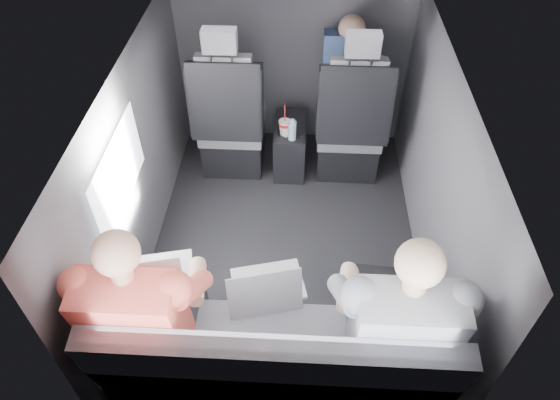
# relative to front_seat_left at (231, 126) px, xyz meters

# --- Properties ---
(floor) EXTENTS (2.60, 2.60, 0.00)m
(floor) POSITION_rel_front_seat_left_xyz_m (0.45, -0.84, -0.40)
(floor) COLOR black
(floor) RESTS_ON ground
(ceiling) EXTENTS (2.60, 2.60, 0.00)m
(ceiling) POSITION_rel_front_seat_left_xyz_m (0.45, -0.84, 0.95)
(ceiling) COLOR #B2B2AD
(ceiling) RESTS_ON panel_back
(panel_left) EXTENTS (0.02, 2.60, 1.35)m
(panel_left) POSITION_rel_front_seat_left_xyz_m (-0.45, -0.84, 0.27)
(panel_left) COLOR #56565B
(panel_left) RESTS_ON floor
(panel_right) EXTENTS (0.02, 2.60, 1.35)m
(panel_right) POSITION_rel_front_seat_left_xyz_m (1.35, -0.84, 0.27)
(panel_right) COLOR #56565B
(panel_right) RESTS_ON floor
(panel_front) EXTENTS (1.80, 0.02, 1.35)m
(panel_front) POSITION_rel_front_seat_left_xyz_m (0.45, 0.46, 0.27)
(panel_front) COLOR #56565B
(panel_front) RESTS_ON floor
(panel_back) EXTENTS (1.80, 0.02, 1.35)m
(panel_back) POSITION_rel_front_seat_left_xyz_m (0.45, -2.14, 0.27)
(panel_back) COLOR #56565B
(panel_back) RESTS_ON floor
(side_window) EXTENTS (0.02, 0.75, 0.42)m
(side_window) POSITION_rel_front_seat_left_xyz_m (-0.43, -1.14, 0.50)
(side_window) COLOR white
(side_window) RESTS_ON panel_left
(seatbelt) EXTENTS (0.35, 0.11, 0.59)m
(seatbelt) POSITION_rel_front_seat_left_xyz_m (0.90, -0.17, 0.40)
(seatbelt) COLOR black
(seatbelt) RESTS_ON front_seat_right
(front_seat_left) EXTENTS (0.52, 0.58, 1.26)m
(front_seat_left) POSITION_rel_front_seat_left_xyz_m (0.00, 0.00, 0.00)
(front_seat_left) COLOR black
(front_seat_left) RESTS_ON floor
(front_seat_right) EXTENTS (0.52, 0.58, 1.26)m
(front_seat_right) POSITION_rel_front_seat_left_xyz_m (0.90, 0.00, 0.00)
(front_seat_right) COLOR black
(front_seat_right) RESTS_ON floor
(center_console) EXTENTS (0.24, 0.48, 0.41)m
(center_console) POSITION_rel_front_seat_left_xyz_m (0.45, 0.04, -0.20)
(center_console) COLOR black
(center_console) RESTS_ON floor
(rear_bench) EXTENTS (1.60, 0.57, 0.92)m
(rear_bench) POSITION_rel_front_seat_left_xyz_m (0.45, -1.90, -0.09)
(rear_bench) COLOR slate
(rear_bench) RESTS_ON floor
(soda_cup) EXTENTS (0.09, 0.09, 0.27)m
(soda_cup) POSITION_rel_front_seat_left_xyz_m (0.41, -0.09, 0.07)
(soda_cup) COLOR white
(soda_cup) RESTS_ON center_console
(water_bottle) EXTENTS (0.06, 0.06, 0.17)m
(water_bottle) POSITION_rel_front_seat_left_xyz_m (0.47, -0.13, 0.08)
(water_bottle) COLOR #9CBDD4
(water_bottle) RESTS_ON center_console
(laptop_white) EXTENTS (0.40, 0.40, 0.26)m
(laptop_white) POSITION_rel_front_seat_left_xyz_m (-0.18, -1.61, 0.24)
(laptop_white) COLOR silver
(laptop_white) RESTS_ON passenger_rear_left
(laptop_silver) EXTENTS (0.41, 0.40, 0.25)m
(laptop_silver) POSITION_rel_front_seat_left_xyz_m (0.39, -1.65, 0.23)
(laptop_silver) COLOR #ABABAF
(laptop_silver) RESTS_ON rear_bench
(laptop_black) EXTENTS (0.37, 0.34, 0.25)m
(laptop_black) POSITION_rel_front_seat_left_xyz_m (0.99, -1.63, 0.23)
(laptop_black) COLOR black
(laptop_black) RESTS_ON passenger_rear_right
(passenger_rear_left) EXTENTS (0.54, 0.65, 1.28)m
(passenger_rear_left) POSITION_rel_front_seat_left_xyz_m (-0.16, -1.81, 0.25)
(passenger_rear_left) COLOR #37383D
(passenger_rear_left) RESTS_ON rear_bench
(passenger_rear_right) EXTENTS (0.55, 0.66, 1.29)m
(passenger_rear_right) POSITION_rel_front_seat_left_xyz_m (1.00, -1.81, 0.25)
(passenger_rear_right) COLOR navy
(passenger_rear_right) RESTS_ON rear_bench
(passenger_front_right) EXTENTS (0.38, 0.38, 0.75)m
(passenger_front_right) POSITION_rel_front_seat_left_xyz_m (0.86, 0.26, 0.34)
(passenger_front_right) COLOR navy
(passenger_front_right) RESTS_ON front_seat_right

